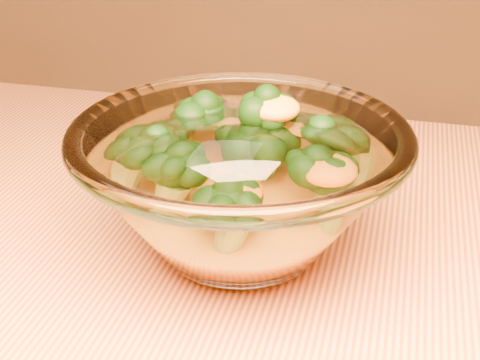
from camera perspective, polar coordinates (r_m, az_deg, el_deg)
name	(u,v)px	position (r m, az deg, el deg)	size (l,w,h in m)	color
glass_bowl	(240,186)	(0.47, 0.00, -0.55)	(0.24, 0.24, 0.10)	white
cheese_sauce	(240,214)	(0.48, 0.00, -2.88)	(0.14, 0.14, 0.04)	orange
broccoli_heap	(242,156)	(0.47, 0.16, 2.04)	(0.17, 0.15, 0.08)	black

